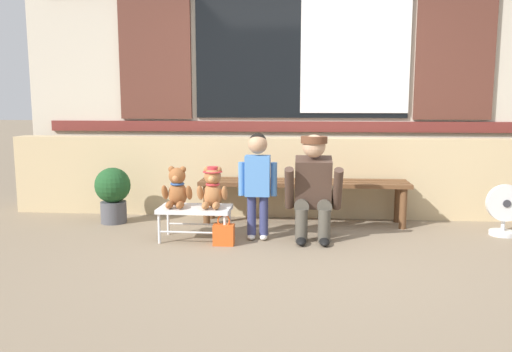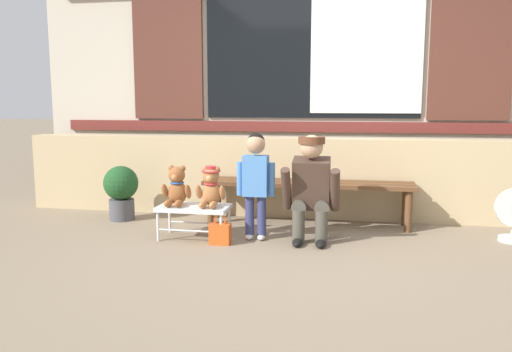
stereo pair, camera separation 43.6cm
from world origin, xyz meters
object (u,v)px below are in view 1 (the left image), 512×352
at_px(wooden_bench_long, 303,187).
at_px(floor_fan, 505,210).
at_px(teddy_bear_with_hat, 213,188).
at_px(handbag_on_ground, 224,234).
at_px(teddy_bear_plain, 177,189).
at_px(child_standing, 258,174).
at_px(small_display_bench, 195,211).
at_px(adult_crouching, 314,187).
at_px(potted_plant, 113,192).

relative_size(wooden_bench_long, floor_fan, 4.37).
height_order(teddy_bear_with_hat, handbag_on_ground, teddy_bear_with_hat).
height_order(teddy_bear_plain, handbag_on_ground, teddy_bear_plain).
relative_size(wooden_bench_long, handbag_on_ground, 7.72).
bearing_deg(child_standing, small_display_bench, -173.19).
relative_size(child_standing, adult_crouching, 1.01).
relative_size(small_display_bench, adult_crouching, 0.67).
bearing_deg(adult_crouching, handbag_on_ground, -163.62).
distance_m(teddy_bear_plain, adult_crouching, 1.22).
bearing_deg(adult_crouching, wooden_bench_long, 98.45).
height_order(teddy_bear_plain, teddy_bear_with_hat, same).
bearing_deg(floor_fan, small_display_bench, -172.02).
height_order(teddy_bear_with_hat, adult_crouching, adult_crouching).
relative_size(child_standing, handbag_on_ground, 3.52).
relative_size(teddy_bear_plain, adult_crouching, 0.38).
bearing_deg(wooden_bench_long, child_standing, -122.22).
distance_m(adult_crouching, handbag_on_ground, 0.90).
distance_m(small_display_bench, child_standing, 0.65).
bearing_deg(teddy_bear_plain, handbag_on_ground, -18.70).
relative_size(small_display_bench, child_standing, 0.67).
height_order(adult_crouching, handbag_on_ground, adult_crouching).
height_order(adult_crouching, potted_plant, adult_crouching).
height_order(wooden_bench_long, child_standing, child_standing).
relative_size(teddy_bear_with_hat, child_standing, 0.38).
distance_m(teddy_bear_plain, potted_plant, 1.00).
relative_size(teddy_bear_with_hat, floor_fan, 0.76).
bearing_deg(wooden_bench_long, small_display_bench, -143.48).
relative_size(wooden_bench_long, child_standing, 2.19).
bearing_deg(adult_crouching, child_standing, -178.30).
height_order(small_display_bench, teddy_bear_with_hat, teddy_bear_with_hat).
bearing_deg(floor_fan, teddy_bear_with_hat, -171.59).
bearing_deg(wooden_bench_long, potted_plant, -175.57).
height_order(child_standing, handbag_on_ground, child_standing).
xyz_separation_m(child_standing, potted_plant, (-1.53, 0.50, -0.27)).
xyz_separation_m(teddy_bear_plain, handbag_on_ground, (0.44, -0.15, -0.37)).
bearing_deg(handbag_on_ground, wooden_bench_long, 51.55).
bearing_deg(wooden_bench_long, floor_fan, -9.78).
relative_size(adult_crouching, floor_fan, 1.98).
xyz_separation_m(child_standing, floor_fan, (2.26, 0.33, -0.35)).
bearing_deg(teddy_bear_with_hat, child_standing, 9.21).
bearing_deg(teddy_bear_with_hat, adult_crouching, 5.03).
height_order(small_display_bench, handbag_on_ground, small_display_bench).
distance_m(teddy_bear_with_hat, handbag_on_ground, 0.42).
bearing_deg(potted_plant, handbag_on_ground, -29.63).
bearing_deg(teddy_bear_plain, child_standing, 5.18).
xyz_separation_m(adult_crouching, potted_plant, (-2.03, 0.48, -0.16)).
distance_m(wooden_bench_long, small_display_bench, 1.20).
bearing_deg(teddy_bear_with_hat, teddy_bear_plain, -179.87).
relative_size(teddy_bear_with_hat, adult_crouching, 0.38).
bearing_deg(teddy_bear_with_hat, wooden_bench_long, 41.51).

